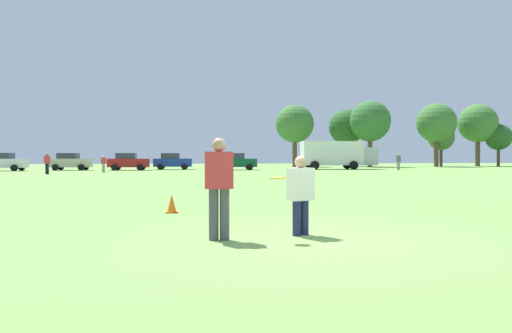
{
  "coord_description": "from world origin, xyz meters",
  "views": [
    {
      "loc": [
        -2.44,
        -8.33,
        1.46
      ],
      "look_at": [
        -0.83,
        1.52,
        1.26
      ],
      "focal_mm": 34.86,
      "sensor_mm": 36.0,
      "label": 1
    }
  ],
  "objects_px": {
    "box_truck": "(337,154)",
    "bystander_sideline_watcher": "(103,163)",
    "parked_car_mid_left": "(70,162)",
    "player_defender": "(301,191)",
    "parked_car_near_left": "(4,162)",
    "parked_car_mid_right": "(172,161)",
    "parked_car_near_right": "(237,161)",
    "bystander_far_jogger": "(398,161)",
    "player_thrower": "(219,182)",
    "traffic_cone": "(172,204)",
    "frisbee": "(277,178)",
    "bystander_field_marshal": "(47,162)",
    "parked_car_center": "(128,162)"
  },
  "relations": [
    {
      "from": "parked_car_near_left",
      "to": "box_truck",
      "type": "distance_m",
      "value": 35.28
    },
    {
      "from": "bystander_far_jogger",
      "to": "bystander_sideline_watcher",
      "type": "bearing_deg",
      "value": -173.22
    },
    {
      "from": "player_defender",
      "to": "parked_car_near_left",
      "type": "distance_m",
      "value": 48.61
    },
    {
      "from": "bystander_far_jogger",
      "to": "bystander_field_marshal",
      "type": "relative_size",
      "value": 1.0
    },
    {
      "from": "parked_car_mid_left",
      "to": "player_defender",
      "type": "bearing_deg",
      "value": -73.98
    },
    {
      "from": "traffic_cone",
      "to": "bystander_field_marshal",
      "type": "relative_size",
      "value": 0.28
    },
    {
      "from": "parked_car_center",
      "to": "bystander_far_jogger",
      "type": "height_order",
      "value": "parked_car_center"
    },
    {
      "from": "player_thrower",
      "to": "parked_car_mid_right",
      "type": "height_order",
      "value": "parked_car_mid_right"
    },
    {
      "from": "parked_car_mid_left",
      "to": "bystander_sideline_watcher",
      "type": "xyz_separation_m",
      "value": [
        4.41,
        -7.43,
        -0.04
      ]
    },
    {
      "from": "traffic_cone",
      "to": "bystander_far_jogger",
      "type": "distance_m",
      "value": 45.15
    },
    {
      "from": "frisbee",
      "to": "traffic_cone",
      "type": "distance_m",
      "value": 5.03
    },
    {
      "from": "player_thrower",
      "to": "traffic_cone",
      "type": "xyz_separation_m",
      "value": [
        -0.84,
        4.4,
        -0.78
      ]
    },
    {
      "from": "traffic_cone",
      "to": "parked_car_center",
      "type": "bearing_deg",
      "value": 96.68
    },
    {
      "from": "frisbee",
      "to": "bystander_field_marshal",
      "type": "height_order",
      "value": "bystander_field_marshal"
    },
    {
      "from": "frisbee",
      "to": "parked_car_mid_right",
      "type": "xyz_separation_m",
      "value": [
        -2.02,
        47.67,
        -0.16
      ]
    },
    {
      "from": "parked_car_mid_left",
      "to": "parked_car_mid_right",
      "type": "bearing_deg",
      "value": 6.46
    },
    {
      "from": "parked_car_near_left",
      "to": "bystander_far_jogger",
      "type": "height_order",
      "value": "parked_car_near_left"
    },
    {
      "from": "traffic_cone",
      "to": "bystander_sideline_watcher",
      "type": "distance_m",
      "value": 35.03
    },
    {
      "from": "parked_car_near_left",
      "to": "traffic_cone",
      "type": "bearing_deg",
      "value": -67.27
    },
    {
      "from": "bystander_far_jogger",
      "to": "bystander_field_marshal",
      "type": "distance_m",
      "value": 35.47
    },
    {
      "from": "frisbee",
      "to": "box_truck",
      "type": "relative_size",
      "value": 0.03
    },
    {
      "from": "parked_car_center",
      "to": "bystander_sideline_watcher",
      "type": "distance_m",
      "value": 6.71
    },
    {
      "from": "traffic_cone",
      "to": "frisbee",
      "type": "bearing_deg",
      "value": -68.3
    },
    {
      "from": "box_truck",
      "to": "bystander_field_marshal",
      "type": "height_order",
      "value": "box_truck"
    },
    {
      "from": "parked_car_mid_right",
      "to": "box_truck",
      "type": "bearing_deg",
      "value": -5.45
    },
    {
      "from": "parked_car_center",
      "to": "player_thrower",
      "type": "bearing_deg",
      "value": -82.91
    },
    {
      "from": "parked_car_near_right",
      "to": "bystander_far_jogger",
      "type": "xyz_separation_m",
      "value": [
        17.54,
        -2.43,
        0.06
      ]
    },
    {
      "from": "frisbee",
      "to": "parked_car_near_right",
      "type": "distance_m",
      "value": 45.38
    },
    {
      "from": "bystander_sideline_watcher",
      "to": "bystander_far_jogger",
      "type": "relative_size",
      "value": 0.9
    },
    {
      "from": "traffic_cone",
      "to": "parked_car_near_left",
      "type": "height_order",
      "value": "parked_car_near_left"
    },
    {
      "from": "parked_car_near_left",
      "to": "parked_car_mid_right",
      "type": "bearing_deg",
      "value": 8.82
    },
    {
      "from": "frisbee",
      "to": "parked_car_near_right",
      "type": "relative_size",
      "value": 0.06
    },
    {
      "from": "player_thrower",
      "to": "parked_car_near_left",
      "type": "bearing_deg",
      "value": 111.63
    },
    {
      "from": "bystander_far_jogger",
      "to": "box_truck",
      "type": "bearing_deg",
      "value": 151.52
    },
    {
      "from": "parked_car_near_left",
      "to": "bystander_far_jogger",
      "type": "bearing_deg",
      "value": -3.31
    },
    {
      "from": "parked_car_near_left",
      "to": "player_defender",
      "type": "bearing_deg",
      "value": -66.58
    },
    {
      "from": "frisbee",
      "to": "parked_car_center",
      "type": "relative_size",
      "value": 0.06
    },
    {
      "from": "parked_car_center",
      "to": "bystander_sideline_watcher",
      "type": "xyz_separation_m",
      "value": [
        -1.63,
        -6.51,
        -0.04
      ]
    },
    {
      "from": "parked_car_mid_left",
      "to": "box_truck",
      "type": "relative_size",
      "value": 0.5
    },
    {
      "from": "box_truck",
      "to": "bystander_sideline_watcher",
      "type": "distance_m",
      "value": 25.68
    },
    {
      "from": "parked_car_center",
      "to": "box_truck",
      "type": "bearing_deg",
      "value": 0.9
    },
    {
      "from": "player_defender",
      "to": "bystander_field_marshal",
      "type": "relative_size",
      "value": 0.85
    },
    {
      "from": "parked_car_near_left",
      "to": "box_truck",
      "type": "height_order",
      "value": "box_truck"
    },
    {
      "from": "player_defender",
      "to": "parked_car_near_left",
      "type": "bearing_deg",
      "value": 113.42
    },
    {
      "from": "box_truck",
      "to": "bystander_sideline_watcher",
      "type": "height_order",
      "value": "box_truck"
    },
    {
      "from": "box_truck",
      "to": "traffic_cone",
      "type": "bearing_deg",
      "value": -113.91
    },
    {
      "from": "player_defender",
      "to": "bystander_sideline_watcher",
      "type": "height_order",
      "value": "bystander_sideline_watcher"
    },
    {
      "from": "traffic_cone",
      "to": "parked_car_mid_left",
      "type": "distance_m",
      "value": 43.25
    },
    {
      "from": "parked_car_near_right",
      "to": "player_defender",
      "type": "bearing_deg",
      "value": -95.54
    },
    {
      "from": "frisbee",
      "to": "bystander_far_jogger",
      "type": "xyz_separation_m",
      "value": [
        22.41,
        42.68,
        -0.1
      ]
    }
  ]
}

